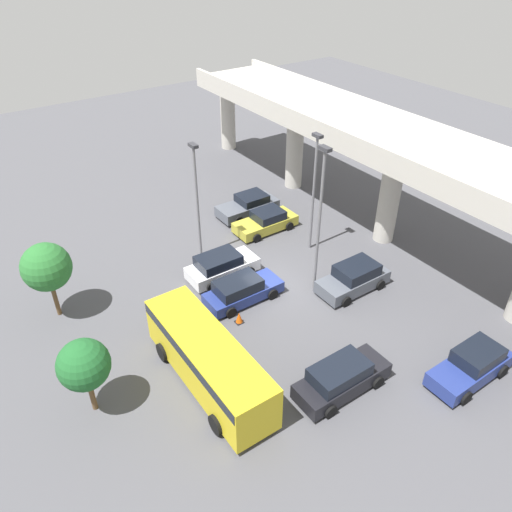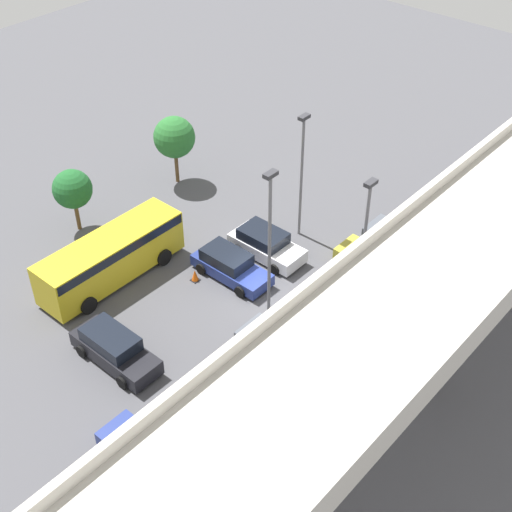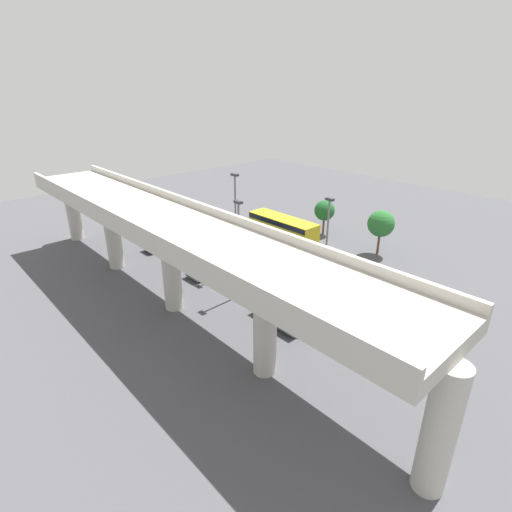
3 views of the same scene
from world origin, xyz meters
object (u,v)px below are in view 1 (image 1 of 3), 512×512
Objects in this scene: traffic_cone at (239,318)px; parked_car_2 at (221,266)px; parked_car_0 at (248,206)px; parked_car_5 at (341,378)px; parked_car_3 at (242,290)px; lamp_post_by_overpass at (197,193)px; tree_front_left at (46,267)px; tree_front_right at (84,365)px; shuttle_bus at (208,358)px; lamp_post_mid_lot at (320,213)px; parked_car_4 at (354,278)px; parked_car_6 at (472,365)px; lamp_post_near_aisle at (314,185)px; parked_car_1 at (266,221)px.

parked_car_2 is at bearing 161.17° from traffic_cone.
traffic_cone is (9.81, -7.20, -0.39)m from parked_car_0.
parked_car_3 is at bearing 91.16° from parked_car_5.
parked_car_5 reaches higher than parked_car_3.
parked_car_2 is at bearing -2.73° from lamp_post_by_overpass.
lamp_post_by_overpass reaches higher than tree_front_left.
tree_front_left is 7.56m from tree_front_right.
shuttle_bus is 0.94× the size of lamp_post_mid_lot.
shuttle_bus is at bearing 7.50° from parked_car_4.
parked_car_6 is (13.88, 5.61, 0.02)m from parked_car_2.
parked_car_3 is 1.01× the size of tree_front_left.
lamp_post_by_overpass reaches higher than parked_car_5.
lamp_post_mid_lot is at bearing -36.59° from lamp_post_near_aisle.
shuttle_bus reaches higher than parked_car_5.
parked_car_0 is 0.60× the size of lamp_post_by_overpass.
tree_front_right is (10.97, -15.78, 2.07)m from parked_car_0.
parked_car_0 is 19.47m from parked_car_6.
shuttle_bus is 12.14× the size of traffic_cone.
lamp_post_by_overpass is 11.03× the size of traffic_cone.
shuttle_bus is (4.29, -4.67, 0.87)m from parked_car_3.
parked_car_6 reaches higher than parked_car_3.
traffic_cone is at bearing -108.83° from parked_car_2.
parked_car_1 is 17.79m from tree_front_right.
lamp_post_mid_lot reaches higher than traffic_cone.
tree_front_left is at bearing -128.55° from traffic_cone.
lamp_post_by_overpass reaches higher than traffic_cone.
lamp_post_near_aisle is 9.86m from traffic_cone.
lamp_post_near_aisle is 1.04× the size of lamp_post_by_overpass.
parked_car_4 is 0.58× the size of lamp_post_by_overpass.
tree_front_left is (-16.02, -15.03, 2.46)m from parked_car_6.
lamp_post_by_overpass is at bearing 85.90° from parked_car_3.
parked_car_3 is 10.65m from tree_front_left.
parked_car_4 is 8.33m from parked_car_6.
parked_car_5 is at bearing 70.49° from parked_car_0.
parked_car_6 is 1.00× the size of tree_front_left.
tree_front_right is at bearing -50.95° from lamp_post_by_overpass.
parked_car_4 reaches higher than parked_car_2.
lamp_post_by_overpass reaches higher than parked_car_0.
parked_car_1 is at bearing 167.15° from lamp_post_mid_lot.
traffic_cone is at bearing -65.70° from lamp_post_near_aisle.
parked_car_0 is at bearing -95.09° from parked_car_1.
parked_car_5 is 0.53× the size of lamp_post_mid_lot.
lamp_post_mid_lot is at bearing 106.95° from shuttle_bus.
lamp_post_by_overpass reaches higher than parked_car_4.
lamp_post_by_overpass is (-2.86, 0.14, 3.78)m from parked_car_2.
tree_front_right is at bearing -4.63° from tree_front_left.
parked_car_2 is at bearing 144.76° from shuttle_bus.
shuttle_bus is 10.29m from tree_front_left.
parked_car_1 is (2.60, -0.23, -0.04)m from parked_car_0.
parked_car_4 is (8.55, 0.33, 0.10)m from parked_car_1.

